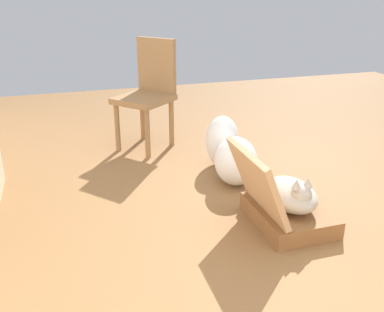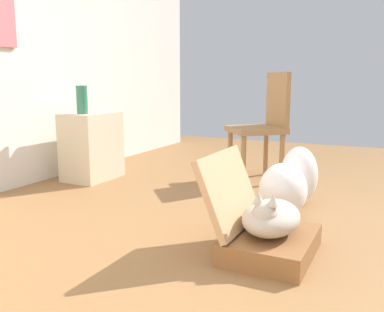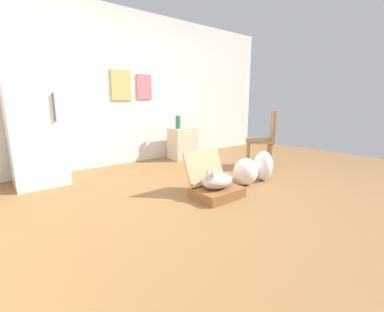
{
  "view_description": "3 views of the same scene",
  "coord_description": "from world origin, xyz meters",
  "px_view_note": "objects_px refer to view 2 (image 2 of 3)",
  "views": [
    {
      "loc": [
        -2.1,
        1.19,
        1.37
      ],
      "look_at": [
        0.23,
        0.47,
        0.39
      ],
      "focal_mm": 39.94,
      "sensor_mm": 36.0,
      "label": 1
    },
    {
      "loc": [
        -2.1,
        -0.6,
        0.89
      ],
      "look_at": [
        -0.09,
        0.39,
        0.48
      ],
      "focal_mm": 39.76,
      "sensor_mm": 36.0,
      "label": 2
    },
    {
      "loc": [
        -2.1,
        -2.08,
        1.09
      ],
      "look_at": [
        -0.11,
        0.38,
        0.42
      ],
      "focal_mm": 24.27,
      "sensor_mm": 36.0,
      "label": 3
    }
  ],
  "objects_px": {
    "plastic_bag_clear": "(299,176)",
    "chair": "(264,123)",
    "side_table": "(92,146)",
    "cat": "(271,217)",
    "suitcase_base": "(270,244)",
    "plastic_bag_white": "(283,191)",
    "vase_tall": "(82,100)"
  },
  "relations": [
    {
      "from": "vase_tall",
      "to": "chair",
      "type": "bearing_deg",
      "value": -60.37
    },
    {
      "from": "cat",
      "to": "chair",
      "type": "distance_m",
      "value": 1.71
    },
    {
      "from": "suitcase_base",
      "to": "cat",
      "type": "height_order",
      "value": "cat"
    },
    {
      "from": "plastic_bag_white",
      "to": "vase_tall",
      "type": "bearing_deg",
      "value": 83.67
    },
    {
      "from": "suitcase_base",
      "to": "plastic_bag_white",
      "type": "xyz_separation_m",
      "value": [
        0.62,
        0.1,
        0.12
      ]
    },
    {
      "from": "cat",
      "to": "chair",
      "type": "height_order",
      "value": "chair"
    },
    {
      "from": "cat",
      "to": "vase_tall",
      "type": "xyz_separation_m",
      "value": [
        0.83,
        1.88,
        0.51
      ]
    },
    {
      "from": "side_table",
      "to": "chair",
      "type": "xyz_separation_m",
      "value": [
        0.65,
        -1.38,
        0.21
      ]
    },
    {
      "from": "suitcase_base",
      "to": "chair",
      "type": "distance_m",
      "value": 1.73
    },
    {
      "from": "suitcase_base",
      "to": "plastic_bag_clear",
      "type": "height_order",
      "value": "plastic_bag_clear"
    },
    {
      "from": "vase_tall",
      "to": "cat",
      "type": "bearing_deg",
      "value": -113.7
    },
    {
      "from": "suitcase_base",
      "to": "vase_tall",
      "type": "distance_m",
      "value": 2.16
    },
    {
      "from": "plastic_bag_white",
      "to": "vase_tall",
      "type": "height_order",
      "value": "vase_tall"
    },
    {
      "from": "side_table",
      "to": "cat",
      "type": "bearing_deg",
      "value": -116.56
    },
    {
      "from": "side_table",
      "to": "chair",
      "type": "distance_m",
      "value": 1.54
    },
    {
      "from": "suitcase_base",
      "to": "vase_tall",
      "type": "bearing_deg",
      "value": 66.59
    },
    {
      "from": "plastic_bag_clear",
      "to": "chair",
      "type": "xyz_separation_m",
      "value": [
        0.63,
        0.45,
        0.3
      ]
    },
    {
      "from": "cat",
      "to": "plastic_bag_clear",
      "type": "bearing_deg",
      "value": 4.25
    },
    {
      "from": "plastic_bag_clear",
      "to": "side_table",
      "type": "xyz_separation_m",
      "value": [
        -0.02,
        1.83,
        0.09
      ]
    },
    {
      "from": "suitcase_base",
      "to": "plastic_bag_clear",
      "type": "distance_m",
      "value": 0.98
    },
    {
      "from": "plastic_bag_clear",
      "to": "plastic_bag_white",
      "type": "bearing_deg",
      "value": 175.7
    },
    {
      "from": "cat",
      "to": "vase_tall",
      "type": "bearing_deg",
      "value": 66.3
    },
    {
      "from": "plastic_bag_white",
      "to": "chair",
      "type": "xyz_separation_m",
      "value": [
        0.97,
        0.43,
        0.33
      ]
    },
    {
      "from": "plastic_bag_clear",
      "to": "chair",
      "type": "relative_size",
      "value": 0.44
    },
    {
      "from": "suitcase_base",
      "to": "chair",
      "type": "relative_size",
      "value": 0.57
    },
    {
      "from": "side_table",
      "to": "vase_tall",
      "type": "height_order",
      "value": "vase_tall"
    },
    {
      "from": "cat",
      "to": "vase_tall",
      "type": "relative_size",
      "value": 2.03
    },
    {
      "from": "plastic_bag_clear",
      "to": "vase_tall",
      "type": "xyz_separation_m",
      "value": [
        -0.15,
        1.81,
        0.5
      ]
    },
    {
      "from": "plastic_bag_white",
      "to": "plastic_bag_clear",
      "type": "height_order",
      "value": "plastic_bag_clear"
    },
    {
      "from": "plastic_bag_white",
      "to": "chair",
      "type": "height_order",
      "value": "chair"
    },
    {
      "from": "plastic_bag_white",
      "to": "plastic_bag_clear",
      "type": "distance_m",
      "value": 0.35
    },
    {
      "from": "plastic_bag_clear",
      "to": "side_table",
      "type": "height_order",
      "value": "side_table"
    }
  ]
}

